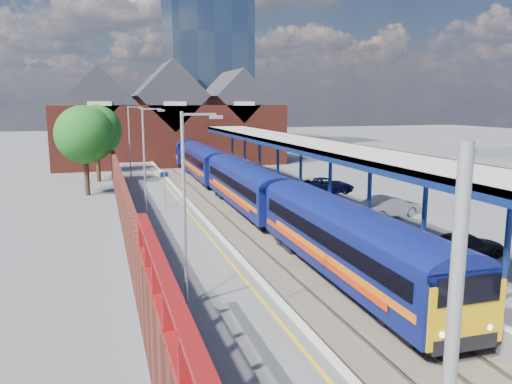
# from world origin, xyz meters

# --- Properties ---
(ground) EXTENTS (240.00, 240.00, 0.00)m
(ground) POSITION_xyz_m (0.00, 30.00, 0.00)
(ground) COLOR #5B5B5E
(ground) RESTS_ON ground
(ballast_bed) EXTENTS (6.00, 76.00, 0.06)m
(ballast_bed) POSITION_xyz_m (0.00, 20.00, 0.03)
(ballast_bed) COLOR #473D33
(ballast_bed) RESTS_ON ground
(rails) EXTENTS (4.51, 76.00, 0.14)m
(rails) POSITION_xyz_m (0.00, 20.00, 0.12)
(rails) COLOR slate
(rails) RESTS_ON ground
(left_platform) EXTENTS (5.00, 76.00, 1.00)m
(left_platform) POSITION_xyz_m (-5.50, 20.00, 0.50)
(left_platform) COLOR #565659
(left_platform) RESTS_ON ground
(right_platform) EXTENTS (6.00, 76.00, 1.00)m
(right_platform) POSITION_xyz_m (6.00, 20.00, 0.50)
(right_platform) COLOR #565659
(right_platform) RESTS_ON ground
(coping_left) EXTENTS (0.30, 76.00, 0.05)m
(coping_left) POSITION_xyz_m (-3.15, 20.00, 1.02)
(coping_left) COLOR silver
(coping_left) RESTS_ON left_platform
(coping_right) EXTENTS (0.30, 76.00, 0.05)m
(coping_right) POSITION_xyz_m (3.15, 20.00, 1.02)
(coping_right) COLOR silver
(coping_right) RESTS_ON right_platform
(yellow_line) EXTENTS (0.14, 76.00, 0.01)m
(yellow_line) POSITION_xyz_m (-3.75, 20.00, 1.01)
(yellow_line) COLOR yellow
(yellow_line) RESTS_ON left_platform
(train) EXTENTS (3.08, 65.94, 3.45)m
(train) POSITION_xyz_m (1.49, 33.66, 2.12)
(train) COLOR navy
(train) RESTS_ON ground
(canopy) EXTENTS (4.50, 52.00, 4.48)m
(canopy) POSITION_xyz_m (5.48, 21.95, 5.25)
(canopy) COLOR navy
(canopy) RESTS_ON right_platform
(lamp_post_b) EXTENTS (1.48, 0.18, 7.00)m
(lamp_post_b) POSITION_xyz_m (-6.36, 6.00, 4.99)
(lamp_post_b) COLOR #A5A8AA
(lamp_post_b) RESTS_ON left_platform
(lamp_post_c) EXTENTS (1.48, 0.18, 7.00)m
(lamp_post_c) POSITION_xyz_m (-6.36, 22.00, 4.99)
(lamp_post_c) COLOR #A5A8AA
(lamp_post_c) RESTS_ON left_platform
(lamp_post_d) EXTENTS (1.48, 0.18, 7.00)m
(lamp_post_d) POSITION_xyz_m (-6.36, 38.00, 4.99)
(lamp_post_d) COLOR #A5A8AA
(lamp_post_d) RESTS_ON left_platform
(platform_sign) EXTENTS (0.55, 0.08, 2.50)m
(platform_sign) POSITION_xyz_m (-5.00, 24.00, 2.69)
(platform_sign) COLOR #A5A8AA
(platform_sign) RESTS_ON left_platform
(brick_wall) EXTENTS (0.35, 50.00, 3.86)m
(brick_wall) POSITION_xyz_m (-8.10, 13.54, 2.45)
(brick_wall) COLOR maroon
(brick_wall) RESTS_ON left_platform
(station_building) EXTENTS (30.00, 12.12, 13.78)m
(station_building) POSITION_xyz_m (0.00, 58.00, 5.45)
(station_building) COLOR maroon
(station_building) RESTS_ON ground
(glass_tower) EXTENTS (14.20, 14.20, 40.30)m
(glass_tower) POSITION_xyz_m (10.00, 80.00, 20.20)
(glass_tower) COLOR #485F7C
(glass_tower) RESTS_ON ground
(tree_near) EXTENTS (5.20, 5.20, 8.10)m
(tree_near) POSITION_xyz_m (-10.35, 35.91, 5.35)
(tree_near) COLOR #382314
(tree_near) RESTS_ON ground
(tree_far) EXTENTS (5.20, 5.20, 8.10)m
(tree_far) POSITION_xyz_m (-9.35, 43.91, 5.35)
(tree_far) COLOR #382314
(tree_far) RESTS_ON ground
(parked_car_silver) EXTENTS (4.45, 2.20, 1.40)m
(parked_car_silver) POSITION_xyz_m (8.39, 16.17, 1.70)
(parked_car_silver) COLOR #BCBCC1
(parked_car_silver) RESTS_ON right_platform
(parked_car_dark) EXTENTS (3.96, 1.69, 1.14)m
(parked_car_dark) POSITION_xyz_m (7.29, 7.79, 1.57)
(parked_car_dark) COLOR black
(parked_car_dark) RESTS_ON right_platform
(parked_car_blue) EXTENTS (4.72, 2.44, 1.27)m
(parked_car_blue) POSITION_xyz_m (8.30, 25.43, 1.64)
(parked_car_blue) COLOR navy
(parked_car_blue) RESTS_ON right_platform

